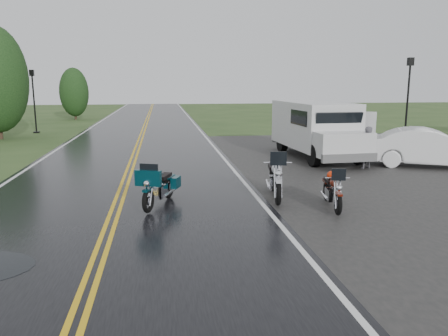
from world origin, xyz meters
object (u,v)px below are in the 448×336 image
Objects in this scene: person_at_van at (366,148)px; lamp_post_far_left at (34,101)px; motorcycle_red at (339,195)px; lamp_post_far_right at (408,99)px; sedan_white at (428,148)px; motorcycle_silver at (278,182)px; van_white at (315,136)px; motorcycle_teal at (148,191)px.

lamp_post_far_left is (-15.63, 14.59, 1.24)m from person_at_van.
motorcycle_red is 23.63m from lamp_post_far_left.
sedan_white is at bearing -115.09° from lamp_post_far_right.
motorcycle_silver is at bearing -60.11° from lamp_post_far_left.
van_white is at bearing 71.18° from motorcycle_silver.
sedan_white is at bearing -11.68° from van_white.
person_at_van is 2.53m from sedan_white.
motorcycle_teal is at bearing 7.62° from person_at_van.
van_white is 10.89m from lamp_post_far_right.
van_white is 1.39× the size of sedan_white.
van_white reaches higher than motorcycle_red.
motorcycle_red is 0.81× the size of motorcycle_silver.
person_at_van is 0.39× the size of lamp_post_far_left.
motorcycle_red is 0.40× the size of lamp_post_far_right.
sedan_white is 8.89m from lamp_post_far_right.
motorcycle_teal is at bearing -141.97° from van_white.
person_at_van is 21.42m from lamp_post_far_left.
person_at_van is at bearing 54.36° from motorcycle_silver.
motorcycle_teal is 20.86m from lamp_post_far_left.
lamp_post_far_left is (-11.00, 19.14, 1.35)m from motorcycle_silver.
van_white is (1.64, 6.25, 0.67)m from motorcycle_red.
person_at_van is (3.42, 5.59, 0.24)m from motorcycle_red.
van_white is at bearing 106.32° from sedan_white.
lamp_post_far_right is (6.24, 7.96, 1.53)m from person_at_van.
motorcycle_silver is 0.57× the size of lamp_post_far_left.
motorcycle_red is 16.73m from lamp_post_far_right.
person_at_van is at bearing 69.02° from motorcycle_red.
person_at_van is 0.35× the size of sedan_white.
lamp_post_far_left reaches higher than van_white.
motorcycle_teal is 11.51m from sedan_white.
sedan_white is at bearing -38.73° from lamp_post_far_left.
motorcycle_red is at bearing -30.79° from motorcycle_silver.
lamp_post_far_right reaches higher than motorcycle_silver.
van_white is 4.38m from sedan_white.
motorcycle_red is at bearing -107.98° from van_white.
motorcycle_silver is 22.12m from lamp_post_far_left.
lamp_post_far_left reaches higher than motorcycle_silver.
lamp_post_far_right is (10.87, 12.51, 1.63)m from motorcycle_silver.
motorcycle_teal reaches higher than motorcycle_red.
lamp_post_far_right is (8.02, 7.29, 1.10)m from van_white.
person_at_van is (7.94, 4.75, 0.18)m from motorcycle_teal.
sedan_white is at bearing 44.98° from motorcycle_teal.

